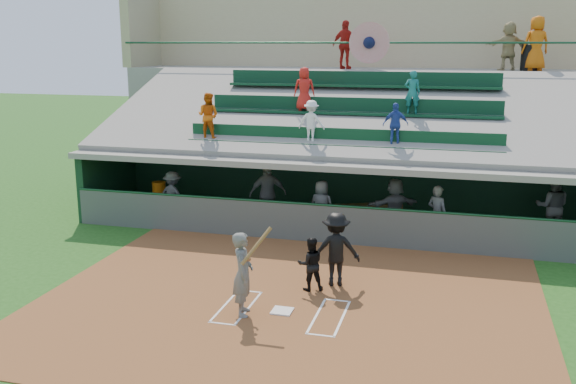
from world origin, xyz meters
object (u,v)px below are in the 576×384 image
(water_cooler, at_px, (159,188))
(batter_at_plate, at_px, (243,273))
(home_plate, at_px, (282,311))
(white_table, at_px, (162,205))
(catcher, at_px, (310,264))
(trash_bin, at_px, (530,58))

(water_cooler, bearing_deg, batter_at_plate, -52.19)
(home_plate, bearing_deg, white_table, 132.43)
(catcher, bearing_deg, batter_at_plate, 34.98)
(home_plate, bearing_deg, batter_at_plate, -156.63)
(catcher, relative_size, trash_bin, 1.35)
(white_table, distance_m, trash_bin, 14.20)
(white_table, relative_size, trash_bin, 0.84)
(trash_bin, bearing_deg, home_plate, -113.61)
(water_cooler, bearing_deg, trash_bin, 29.61)
(batter_at_plate, height_order, white_table, batter_at_plate)
(batter_at_plate, xyz_separation_m, trash_bin, (6.48, 13.43, 4.14))
(batter_at_plate, relative_size, white_table, 2.51)
(batter_at_plate, distance_m, trash_bin, 15.47)
(catcher, xyz_separation_m, white_table, (-6.22, 5.11, -0.27))
(batter_at_plate, distance_m, white_table, 8.58)
(home_plate, relative_size, white_table, 0.55)
(batter_at_plate, bearing_deg, catcher, 58.40)
(catcher, height_order, white_table, catcher)
(home_plate, xyz_separation_m, trash_bin, (5.73, 13.10, 5.03))
(home_plate, relative_size, catcher, 0.34)
(batter_at_plate, height_order, catcher, batter_at_plate)
(home_plate, distance_m, batter_at_plate, 1.21)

